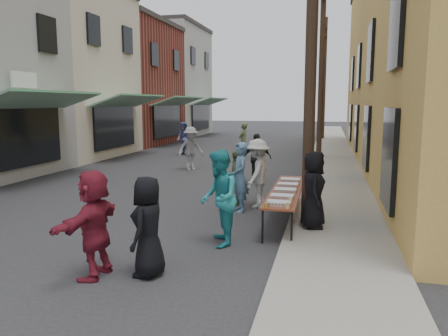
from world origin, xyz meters
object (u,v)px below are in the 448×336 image
at_px(utility_pole_far, 324,80).
at_px(catering_tray_sausage, 279,203).
at_px(utility_pole_near, 312,24).
at_px(utility_pole_mid, 321,67).
at_px(guest_front_a, 148,226).
at_px(guest_front_c, 219,198).
at_px(serving_table, 286,191).
at_px(server, 313,190).

height_order(utility_pole_far, catering_tray_sausage, utility_pole_far).
bearing_deg(utility_pole_near, utility_pole_mid, 90.00).
distance_m(utility_pole_mid, utility_pole_far, 12.00).
xyz_separation_m(utility_pole_near, catering_tray_sausage, (-0.50, -1.42, -3.71)).
height_order(guest_front_a, guest_front_c, guest_front_c).
height_order(serving_table, guest_front_c, guest_front_c).
bearing_deg(utility_pole_far, utility_pole_near, -90.00).
xyz_separation_m(utility_pole_far, guest_front_c, (-1.62, -25.94, -3.55)).
bearing_deg(catering_tray_sausage, guest_front_a, -129.20).
bearing_deg(utility_pole_far, utility_pole_mid, -90.00).
height_order(utility_pole_far, guest_front_a, utility_pole_far).
bearing_deg(catering_tray_sausage, utility_pole_near, 70.57).
xyz_separation_m(utility_pole_far, catering_tray_sausage, (-0.50, -25.42, -3.71)).
distance_m(utility_pole_near, guest_front_a, 5.72).
relative_size(utility_pole_near, guest_front_c, 4.72).
bearing_deg(utility_pole_mid, guest_front_c, -96.61).
bearing_deg(utility_pole_mid, utility_pole_far, 90.00).
relative_size(utility_pole_near, utility_pole_mid, 1.00).
height_order(utility_pole_near, serving_table, utility_pole_near).
bearing_deg(utility_pole_far, guest_front_c, -93.57).
height_order(utility_pole_mid, utility_pole_far, same).
distance_m(utility_pole_mid, server, 13.09).
height_order(utility_pole_near, guest_front_c, utility_pole_near).
relative_size(utility_pole_mid, guest_front_a, 5.47).
distance_m(utility_pole_far, guest_front_c, 26.23).
distance_m(utility_pole_near, utility_pole_mid, 12.00).
xyz_separation_m(serving_table, server, (0.66, -0.82, 0.23)).
relative_size(catering_tray_sausage, guest_front_a, 0.30).
distance_m(serving_table, guest_front_a, 4.35).
bearing_deg(serving_table, guest_front_c, -117.19).
xyz_separation_m(guest_front_a, server, (2.52, 3.11, 0.12)).
bearing_deg(utility_pole_near, guest_front_a, -122.54).
relative_size(utility_pole_mid, utility_pole_far, 1.00).
height_order(serving_table, server, server).
bearing_deg(utility_pole_near, utility_pole_far, 90.00).
relative_size(utility_pole_near, guest_front_a, 5.47).
height_order(utility_pole_mid, guest_front_c, utility_pole_mid).
bearing_deg(server, catering_tray_sausage, 135.84).
relative_size(guest_front_a, guest_front_c, 0.86).
xyz_separation_m(utility_pole_near, guest_front_c, (-1.62, -1.94, -3.55)).
relative_size(utility_pole_mid, guest_front_c, 4.72).
xyz_separation_m(utility_pole_mid, serving_table, (-0.50, -11.77, -3.79)).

